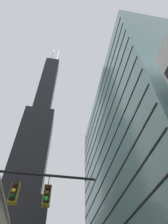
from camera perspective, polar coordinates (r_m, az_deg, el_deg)
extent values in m
cube|color=black|center=(111.64, -14.84, -11.34)|extent=(17.27, 17.27, 54.64)
cube|color=black|center=(154.93, -10.51, 7.28)|extent=(11.10, 11.10, 68.30)
cylinder|color=silver|center=(195.56, -9.23, 15.48)|extent=(1.20, 1.20, 27.21)
cylinder|color=silver|center=(195.27, -7.89, 15.33)|extent=(1.20, 1.20, 27.21)
cube|color=gray|center=(51.04, 15.93, -14.27)|extent=(18.24, 50.93, 56.62)
cube|color=black|center=(42.59, 6.93, -27.65)|extent=(0.12, 49.93, 0.24)
cube|color=black|center=(44.09, 6.43, -22.76)|extent=(0.12, 49.93, 0.24)
cube|color=black|center=(45.89, 5.99, -18.23)|extent=(0.12, 49.93, 0.24)
cube|color=black|center=(47.95, 5.62, -14.06)|extent=(0.12, 49.93, 0.24)
cube|color=black|center=(50.25, 5.28, -10.25)|extent=(0.12, 49.93, 0.24)
cube|color=black|center=(52.75, 4.98, -6.79)|extent=(0.12, 49.93, 0.24)
cube|color=black|center=(55.43, 4.72, -3.65)|extent=(0.12, 49.93, 0.24)
cube|color=black|center=(58.26, 4.48, -0.82)|extent=(0.12, 49.93, 0.24)
cube|color=black|center=(61.23, 4.27, 1.76)|extent=(0.12, 49.93, 0.24)
cube|color=black|center=(64.30, 4.07, 4.09)|extent=(0.12, 49.93, 0.24)
cylinder|color=black|center=(11.76, -19.70, -16.07)|extent=(8.98, 0.14, 0.14)
cylinder|color=black|center=(11.57, -18.58, -17.59)|extent=(0.04, 0.04, 0.60)
cube|color=black|center=(11.24, -19.54, -20.86)|extent=(0.30, 0.30, 0.90)
cube|color=olive|center=(11.39, -19.48, -21.23)|extent=(0.40, 0.40, 1.04)
sphere|color=#450808|center=(11.22, -19.22, -19.24)|extent=(0.20, 0.20, 0.20)
sphere|color=yellow|center=(11.10, -19.60, -20.50)|extent=(0.20, 0.20, 0.20)
sphere|color=#083D10|center=(10.98, -19.99, -21.78)|extent=(0.20, 0.20, 0.20)
cylinder|color=black|center=(11.42, -10.08, -18.90)|extent=(0.04, 0.04, 0.60)
cube|color=black|center=(11.09, -10.62, -22.29)|extent=(0.30, 0.30, 0.90)
cube|color=olive|center=(11.25, -10.66, -22.64)|extent=(0.40, 0.40, 1.04)
sphere|color=#450808|center=(11.07, -10.37, -20.64)|extent=(0.20, 0.20, 0.20)
sphere|color=#4B3A08|center=(10.95, -10.58, -21.94)|extent=(0.20, 0.20, 0.20)
sphere|color=green|center=(10.83, -10.80, -23.27)|extent=(0.20, 0.20, 0.20)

